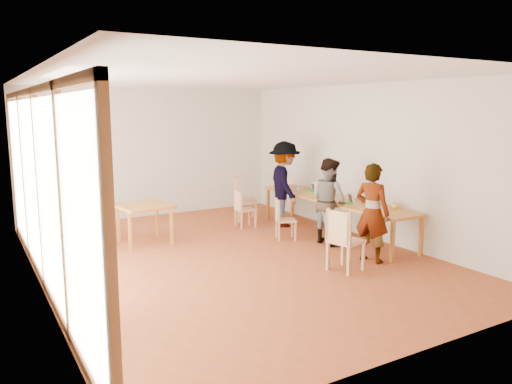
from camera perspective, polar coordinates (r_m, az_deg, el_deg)
ground at (r=8.63m, az=-2.93°, el=-7.46°), size 8.00×8.00×0.00m
wall_back at (r=12.00m, az=-11.89°, el=4.42°), size 6.00×0.10×3.00m
wall_front at (r=5.16m, az=17.96°, el=-2.29°), size 6.00×0.10×3.00m
wall_right at (r=10.06m, az=12.36°, el=3.47°), size 0.10×8.00×3.00m
window_wall at (r=7.45m, az=-23.66°, el=0.87°), size 0.10×8.00×3.00m
ceiling at (r=8.28m, az=-3.11°, el=12.97°), size 6.00×8.00×0.04m
communal_table at (r=10.08m, az=8.88°, el=-0.99°), size 0.80×4.00×0.75m
side_table at (r=9.56m, az=-12.69°, el=-1.88°), size 0.90×0.90×0.75m
chair_near at (r=7.84m, az=9.83°, el=-4.74°), size 0.56×0.56×0.53m
chair_mid at (r=9.67m, az=2.93°, el=-2.62°), size 0.49×0.49×0.42m
chair_far at (r=10.63m, az=-1.66°, el=-1.48°), size 0.41×0.41×0.43m
chair_empty at (r=11.31m, az=-1.73°, el=-0.23°), size 0.58×0.58×0.53m
chair_spare at (r=9.94m, az=-17.76°, el=-2.45°), size 0.50×0.50×0.47m
person_near at (r=8.42m, az=13.12°, el=-2.33°), size 0.56×0.69×1.65m
person_mid at (r=9.46m, az=8.33°, el=-1.02°), size 0.61×0.79×1.62m
person_far at (r=10.73m, az=3.26°, el=0.90°), size 1.01×1.34×1.84m
laptop_near at (r=9.19m, az=13.22°, el=-1.51°), size 0.20×0.23×0.19m
laptop_mid at (r=9.60m, az=10.56°, el=-0.95°), size 0.27×0.28×0.20m
laptop_far at (r=10.77m, az=6.45°, el=0.29°), size 0.25×0.27×0.20m
yellow_mug at (r=9.26m, az=15.58°, el=-1.53°), size 0.17×0.17×0.10m
green_bottle at (r=11.27m, az=2.71°, el=1.17°), size 0.07×0.07×0.28m
clear_glass at (r=11.01m, az=4.75°, el=0.46°), size 0.07×0.07×0.09m
condiment_cup at (r=9.60m, az=8.66°, el=-1.03°), size 0.08×0.08×0.06m
pink_phone at (r=9.00m, az=14.89°, el=-2.10°), size 0.05×0.10×0.01m
black_pouch at (r=9.73m, az=12.83°, el=-0.94°), size 0.16×0.26×0.09m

